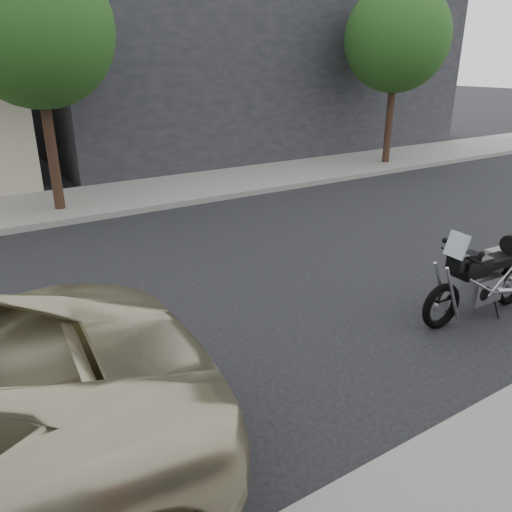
# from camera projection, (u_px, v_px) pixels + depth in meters

# --- Properties ---
(ground) EXTENTS (120.00, 120.00, 0.00)m
(ground) POSITION_uv_depth(u_px,v_px,m) (265.00, 283.00, 8.41)
(ground) COLOR black
(ground) RESTS_ON ground
(far_sidewalk) EXTENTS (44.00, 3.00, 0.15)m
(far_sidewalk) POSITION_uv_depth(u_px,v_px,m) (133.00, 195.00, 13.50)
(far_sidewalk) COLOR gray
(far_sidewalk) RESTS_ON ground
(far_building_dark) EXTENTS (16.00, 11.00, 7.00)m
(far_building_dark) POSITION_uv_depth(u_px,v_px,m) (229.00, 59.00, 21.21)
(far_building_dark) COLOR #252529
(far_building_dark) RESTS_ON ground
(street_tree_left) EXTENTS (3.40, 3.40, 5.70)m
(street_tree_left) POSITION_uv_depth(u_px,v_px,m) (397.00, 38.00, 16.08)
(street_tree_left) COLOR #39251A
(street_tree_left) RESTS_ON far_sidewalk
(street_tree_mid) EXTENTS (3.40, 3.40, 5.70)m
(street_tree_mid) POSITION_uv_depth(u_px,v_px,m) (33.00, 28.00, 10.62)
(street_tree_mid) COLOR #39251A
(street_tree_mid) RESTS_ON far_sidewalk
(motorcycle) EXTENTS (2.19, 0.71, 1.38)m
(motorcycle) POSITION_uv_depth(u_px,v_px,m) (486.00, 275.00, 7.23)
(motorcycle) COLOR black
(motorcycle) RESTS_ON ground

